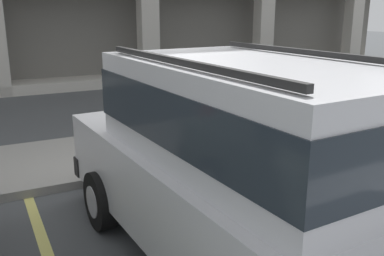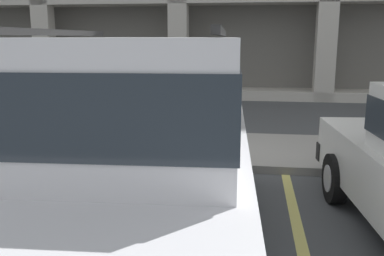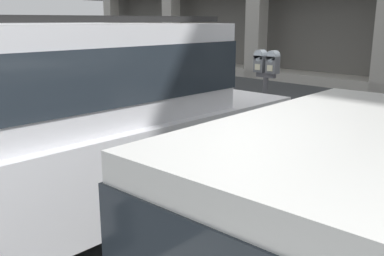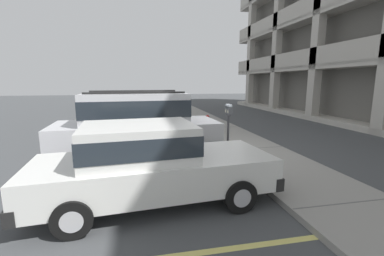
# 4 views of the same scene
# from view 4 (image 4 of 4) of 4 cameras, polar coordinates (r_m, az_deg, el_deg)

# --- Properties ---
(ground_plane) EXTENTS (80.00, 80.00, 0.10)m
(ground_plane) POSITION_cam_4_polar(r_m,az_deg,el_deg) (8.37, 5.06, -6.07)
(ground_plane) COLOR #444749
(sidewalk) EXTENTS (40.00, 2.20, 0.12)m
(sidewalk) POSITION_cam_4_polar(r_m,az_deg,el_deg) (8.79, 13.24, -4.77)
(sidewalk) COLOR gray
(sidewalk) RESTS_ON ground_plane
(parking_stall_lines) EXTENTS (12.50, 4.80, 0.01)m
(parking_stall_lines) POSITION_cam_4_polar(r_m,az_deg,el_deg) (6.62, -2.88, -10.03)
(parking_stall_lines) COLOR #DBD16B
(parking_stall_lines) RESTS_ON ground_plane
(silver_suv) EXTENTS (2.20, 4.87, 2.03)m
(silver_suv) POSITION_cam_4_polar(r_m,az_deg,el_deg) (7.70, -12.14, 0.99)
(silver_suv) COLOR silver
(silver_suv) RESTS_ON ground_plane
(red_sedan) EXTENTS (1.99, 4.56, 1.54)m
(red_sedan) POSITION_cam_4_polar(r_m,az_deg,el_deg) (10.76, -13.16, 2.10)
(red_sedan) COLOR #5B665B
(red_sedan) RESTS_ON ground_plane
(dark_hatchback) EXTENTS (2.10, 4.61, 1.54)m
(dark_hatchback) POSITION_cam_4_polar(r_m,az_deg,el_deg) (4.92, -9.41, -7.36)
(dark_hatchback) COLOR silver
(dark_hatchback) RESTS_ON ground_plane
(parking_meter_near) EXTENTS (0.35, 0.12, 1.50)m
(parking_meter_near) POSITION_cam_4_polar(r_m,az_deg,el_deg) (7.98, 8.10, 2.54)
(parking_meter_near) COLOR #47474C
(parking_meter_near) RESTS_ON sidewalk
(fire_hydrant) EXTENTS (0.30, 0.30, 0.70)m
(fire_hydrant) POSITION_cam_4_polar(r_m,az_deg,el_deg) (11.58, 3.44, 1.13)
(fire_hydrant) COLOR red
(fire_hydrant) RESTS_ON sidewalk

